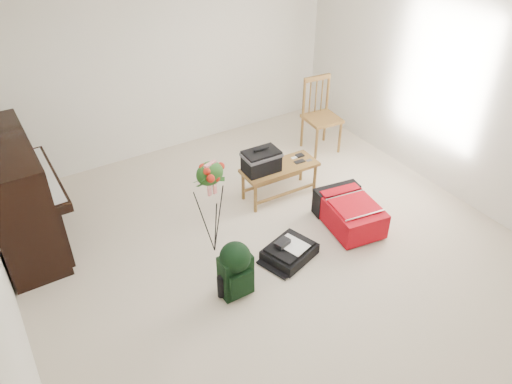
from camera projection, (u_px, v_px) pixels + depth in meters
floor at (277, 255)px, 5.34m from camera, size 5.00×5.50×0.01m
ceiling at (285, 18)px, 3.90m from camera, size 5.00×5.50×0.01m
wall_back at (163, 63)px, 6.54m from camera, size 5.00×0.04×2.50m
wall_right at (461, 96)px, 5.70m from camera, size 0.04×5.50×2.50m
piano at (18, 198)px, 5.17m from camera, size 0.71×1.50×1.25m
bench at (267, 163)px, 5.90m from camera, size 0.96×0.41×0.73m
dining_chair at (320, 116)px, 6.92m from camera, size 0.49×0.49×1.04m
red_suitcase at (346, 210)px, 5.70m from camera, size 0.64×0.86×0.34m
black_duffel at (289, 251)px, 5.28m from camera, size 0.62×0.55×0.22m
green_backpack at (236, 267)px, 4.71m from camera, size 0.31×0.30×0.61m
flower_stand at (212, 209)px, 5.08m from camera, size 0.46×0.46×1.15m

